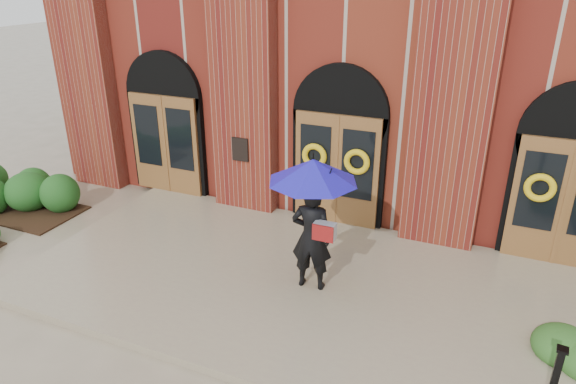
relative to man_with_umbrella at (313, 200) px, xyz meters
The scene contains 6 objects.
ground 1.91m from the man_with_umbrella, behind, with size 90.00×90.00×0.00m, color gray.
landing 1.84m from the man_with_umbrella, 169.19° to the left, with size 10.00×5.30×0.15m, color gray.
church_building 8.88m from the man_with_umbrella, 92.80° to the left, with size 16.20×12.53×7.00m.
man_with_umbrella is the anchor object (origin of this frame).
metal_post 4.31m from the man_with_umbrella, 20.92° to the right, with size 0.15×0.15×1.02m.
hedge_wall_left 8.32m from the man_with_umbrella, behind, with size 3.44×1.38×0.88m, color #1B4B19.
Camera 1 is at (3.15, -7.36, 5.47)m, focal length 32.00 mm.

